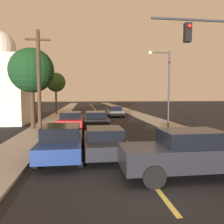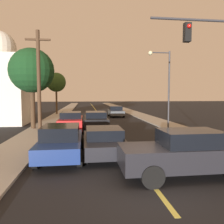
{
  "view_description": "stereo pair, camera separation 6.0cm",
  "coord_description": "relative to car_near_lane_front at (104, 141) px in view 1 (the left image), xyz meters",
  "views": [
    {
      "loc": [
        -2.25,
        -6.76,
        2.94
      ],
      "look_at": [
        0.0,
        10.7,
        1.6
      ],
      "focal_mm": 35.0,
      "sensor_mm": 36.0,
      "label": 1
    },
    {
      "loc": [
        -2.19,
        -6.77,
        2.94
      ],
      "look_at": [
        0.0,
        10.7,
        1.6
      ],
      "focal_mm": 35.0,
      "sensor_mm": 36.0,
      "label": 2
    }
  ],
  "objects": [
    {
      "name": "car_outer_lane_front",
      "position": [
        -2.01,
        -0.25,
        0.1
      ],
      "size": [
        1.97,
        4.66,
        1.56
      ],
      "color": "navy",
      "rests_on": "ground"
    },
    {
      "name": "utility_pole_left",
      "position": [
        -3.89,
        4.4,
        3.08
      ],
      "size": [
        1.6,
        0.24,
        7.04
      ],
      "color": "#422D1E",
      "rests_on": "ground"
    },
    {
      "name": "sidewalk_right",
      "position": [
        7.1,
        32.25,
        -0.65
      ],
      "size": [
        2.5,
        80.0,
        0.12
      ],
      "color": "#9E998E",
      "rests_on": "ground"
    },
    {
      "name": "car_crossing_right",
      "position": [
        2.68,
        -3.2,
        0.17
      ],
      "size": [
        4.67,
        1.88,
        1.7
      ],
      "rotation": [
        0.0,
        0.0,
        1.57
      ],
      "color": "black",
      "rests_on": "ground"
    },
    {
      "name": "sidewalk_left",
      "position": [
        -4.54,
        32.25,
        -0.65
      ],
      "size": [
        2.5,
        80.0,
        0.12
      ],
      "color": "#9E998E",
      "rests_on": "ground"
    },
    {
      "name": "tree_left_near",
      "position": [
        -5.2,
        23.82,
        4.21
      ],
      "size": [
        2.93,
        2.93,
        6.3
      ],
      "color": "#4C3823",
      "rests_on": "ground"
    },
    {
      "name": "streetlamp_right",
      "position": [
        5.73,
        7.34,
        3.66
      ],
      "size": [
        1.91,
        0.36,
        6.53
      ],
      "color": "#333338",
      "rests_on": "ground"
    },
    {
      "name": "car_far_oncoming",
      "position": [
        3.34,
        19.17,
        0.03
      ],
      "size": [
        2.0,
        3.84,
        1.47
      ],
      "rotation": [
        0.0,
        0.0,
        3.14
      ],
      "color": "#474C51",
      "rests_on": "ground"
    },
    {
      "name": "car_outer_lane_second",
      "position": [
        -2.01,
        7.31,
        0.12
      ],
      "size": [
        1.94,
        4.36,
        1.62
      ],
      "color": "red",
      "rests_on": "ground"
    },
    {
      "name": "tree_left_far",
      "position": [
        -5.32,
        8.81,
        4.29
      ],
      "size": [
        3.74,
        3.74,
        6.79
      ],
      "color": "#3D2B1C",
      "rests_on": "ground"
    },
    {
      "name": "road_surface",
      "position": [
        1.28,
        32.25,
        -0.71
      ],
      "size": [
        9.14,
        80.0,
        0.01
      ],
      "color": "black",
      "rests_on": "ground"
    },
    {
      "name": "ground_plane",
      "position": [
        1.28,
        -3.75,
        -0.71
      ],
      "size": [
        200.0,
        200.0,
        0.0
      ],
      "primitive_type": "plane",
      "color": "black"
    },
    {
      "name": "traffic_signal_mast",
      "position": [
        5.38,
        -0.3,
        3.87
      ],
      "size": [
        4.15,
        0.42,
        6.7
      ],
      "color": "#333338",
      "rests_on": "ground"
    },
    {
      "name": "car_near_lane_second",
      "position": [
        -0.0,
        7.89,
        0.11
      ],
      "size": [
        2.0,
        4.68,
        1.58
      ],
      "color": "black",
      "rests_on": "ground"
    },
    {
      "name": "domed_building_left",
      "position": [
        -9.57,
        13.53,
        3.4
      ],
      "size": [
        5.56,
        5.56,
        9.51
      ],
      "color": "beige",
      "rests_on": "ground"
    },
    {
      "name": "car_near_lane_front",
      "position": [
        0.0,
        0.0,
        0.0
      ],
      "size": [
        2.04,
        4.3,
        1.38
      ],
      "color": "black",
      "rests_on": "ground"
    }
  ]
}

